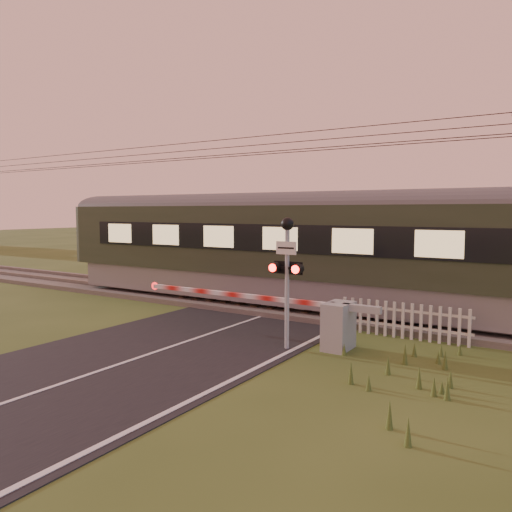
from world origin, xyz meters
The scene contains 7 objects.
ground centered at (0.00, 0.00, 0.00)m, with size 160.00×160.00×0.00m, color #384C1D.
road centered at (0.02, -0.23, 0.01)m, with size 6.00×140.00×0.03m.
track_bed centered at (0.00, 6.50, 0.07)m, with size 140.00×3.40×0.39m.
overhead_wires centered at (0.00, 6.50, 5.72)m, with size 120.00×0.62×0.62m.
boom_gate centered at (3.30, 2.67, 0.67)m, with size 7.43×0.91×1.21m.
crossing_signal centered at (2.54, 2.00, 2.27)m, with size 0.84×0.35×3.30m.
picket_fence centered at (4.70, 4.60, 0.50)m, with size 3.61×0.08×0.98m.
Camera 1 is at (8.47, -8.76, 3.46)m, focal length 35.00 mm.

